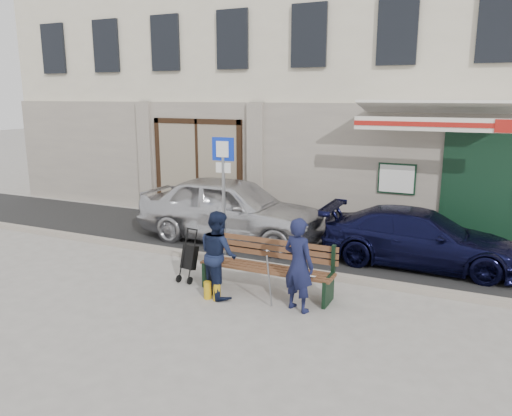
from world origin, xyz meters
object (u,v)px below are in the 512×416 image
Objects in this scene: car_silver at (232,209)px; woman at (218,254)px; car_navy at (420,238)px; stroller at (189,258)px; parking_sign at (223,179)px; bench at (264,267)px; man at (299,265)px.

car_silver is 3.36m from woman.
stroller is (-3.78, -2.69, -0.14)m from car_navy.
parking_sign is at bearing 99.58° from stroller.
car_navy reaches higher than bench.
woman reaches higher than bench.
parking_sign reaches higher than car_silver.
woman is (0.87, -1.81, -0.95)m from parking_sign.
car_navy is at bearing 44.25° from stroller.
stroller is (-0.85, 0.40, -0.32)m from woman.
car_navy is 1.54× the size of parking_sign.
car_navy is 2.57× the size of man.
stroller is at bearing 10.53° from woman.
parking_sign reaches higher than woman.
stroller is at bearing 9.26° from man.
car_navy is 4.27m from woman.
bench is at bearing -109.29° from woman.
man is (0.80, -0.45, 0.31)m from bench.
car_silver is 1.88× the size of bench.
bench is at bearing -10.40° from man.
car_silver is 4.16m from man.
car_silver is 3.03× the size of woman.
bench reaches higher than stroller.
bench is (2.01, -2.62, -0.31)m from car_silver.
bench is (-2.27, -2.64, -0.11)m from car_navy.
man is 1.02× the size of woman.
car_silver reaches higher than car_navy.
man is at bearing -41.98° from parking_sign.
stroller is (0.02, -1.40, -1.27)m from parking_sign.
car_silver is 1.77× the size of parking_sign.
woman is at bearing 19.27° from man.
parking_sign is at bearing -28.36° from woman.
car_silver is at bearing -28.45° from man.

